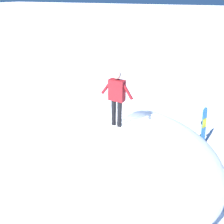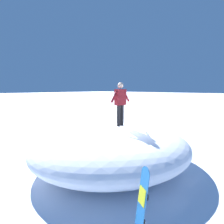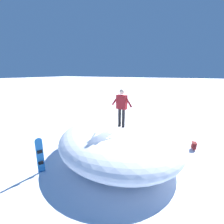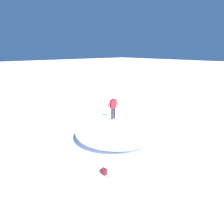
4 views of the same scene
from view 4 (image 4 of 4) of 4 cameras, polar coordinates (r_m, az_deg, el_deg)
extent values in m
plane|color=white|center=(13.87, -0.09, -8.38)|extent=(240.00, 240.00, 0.00)
ellipsoid|color=white|center=(13.34, 1.82, -5.56)|extent=(8.32, 8.05, 1.67)
cylinder|color=black|center=(12.81, 0.02, -0.54)|extent=(0.14, 0.14, 0.85)
cylinder|color=black|center=(12.92, 0.73, -0.36)|extent=(0.14, 0.14, 0.85)
cube|color=maroon|center=(12.64, 0.38, 2.70)|extent=(0.49, 0.26, 0.63)
sphere|color=beige|center=(12.51, 0.39, 4.72)|extent=(0.23, 0.23, 0.23)
cylinder|color=maroon|center=(12.44, -0.81, 2.69)|extent=(0.40, 0.12, 0.52)
cylinder|color=maroon|center=(12.81, 1.54, 3.19)|extent=(0.40, 0.12, 0.52)
cube|color=#2672BF|center=(16.67, 0.85, -0.70)|extent=(0.30, 0.34, 1.49)
cylinder|color=#2672BF|center=(16.41, 0.58, 1.72)|extent=(0.18, 0.27, 0.28)
cube|color=yellow|center=(16.58, 0.82, 0.17)|extent=(0.15, 0.23, 0.36)
cube|color=black|center=(16.56, 0.61, 0.15)|extent=(0.16, 0.21, 0.12)
cube|color=black|center=(16.76, 0.81, -1.56)|extent=(0.16, 0.21, 0.12)
ellipsoid|color=maroon|center=(10.11, -2.50, -18.87)|extent=(0.33, 0.45, 0.39)
ellipsoid|color=maroon|center=(10.25, -3.31, -18.72)|extent=(0.22, 0.15, 0.19)
cube|color=maroon|center=(10.01, -2.51, -18.13)|extent=(0.28, 0.38, 0.06)
cylinder|color=maroon|center=(10.07, -1.75, -20.39)|extent=(0.08, 0.29, 0.04)
cylinder|color=maroon|center=(10.16, -1.17, -19.97)|extent=(0.08, 0.29, 0.04)
camera|label=1|loc=(11.12, 32.25, 10.78)|focal=37.96mm
camera|label=2|loc=(19.03, 3.71, 9.40)|focal=27.00mm
camera|label=3|loc=(16.17, -22.16, 9.62)|focal=24.42mm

